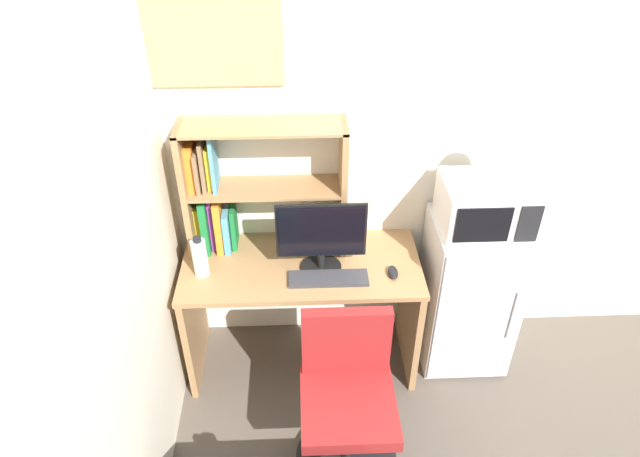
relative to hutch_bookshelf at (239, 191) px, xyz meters
The scene contains 13 objects.
wall_back 1.64m from the hutch_bookshelf, ahead, with size 6.40×0.04×2.60m, color silver.
wall_left 1.55m from the hutch_bookshelf, 104.91° to the right, with size 0.04×4.40×2.60m, color silver.
desk 0.69m from the hutch_bookshelf, 29.75° to the right, with size 1.28×0.58×0.75m.
hutch_bookshelf is the anchor object (origin of this frame).
monitor 0.50m from the hutch_bookshelf, 27.88° to the right, with size 0.46×0.21×0.40m.
keyboard 0.65m from the hutch_bookshelf, 35.08° to the right, with size 0.41×0.12×0.02m, color #333338.
computer_mouse 0.91m from the hutch_bookshelf, 20.08° to the right, with size 0.05×0.11×0.03m, color black.
water_bottle 0.40m from the hutch_bookshelf, 130.58° to the right, with size 0.08×0.08×0.23m.
mini_fridge 1.43m from the hutch_bookshelf, ahead, with size 0.49×0.49×0.94m.
microwave 1.28m from the hutch_bookshelf, ahead, with size 0.46×0.36×0.26m.
desk_fan 1.33m from the hutch_bookshelf, ahead, with size 0.18×0.11×0.27m.
desk_chair 1.21m from the hutch_bookshelf, 57.47° to the right, with size 0.51×0.51×0.86m.
wall_corkboard 0.82m from the hutch_bookshelf, 134.81° to the left, with size 0.72×0.02×0.53m, color tan.
Camera 1 is at (-0.91, -2.64, 2.68)m, focal length 31.84 mm.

